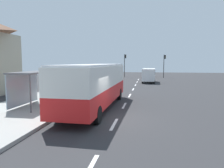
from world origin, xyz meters
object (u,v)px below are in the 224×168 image
recycling_bin_red (64,98)px  traffic_light_near_side (164,62)px  sedan_near (149,73)px  recycling_bin_blue (67,97)px  bus_shelter (30,80)px  white_van (149,74)px  bus (95,83)px  recycling_bin_yellow (71,95)px  traffic_light_far_side (125,62)px

recycling_bin_red → traffic_light_near_side: size_ratio=0.19×
sedan_near → recycling_bin_blue: size_ratio=4.70×
sedan_near → bus_shelter: bearing=-103.5°
sedan_near → bus_shelter: bus_shelter is taller
white_van → recycling_bin_blue: white_van is taller
bus → recycling_bin_red: bearing=177.0°
recycling_bin_red → white_van: bearing=72.8°
sedan_near → recycling_bin_yellow: bearing=-100.8°
sedan_near → recycling_bin_blue: bearing=-100.6°
recycling_bin_blue → traffic_light_near_side: size_ratio=0.19×
bus → white_van: (3.91, 20.85, -0.50)m
bus → white_van: 21.22m
bus → white_van: bus is taller
recycling_bin_red → traffic_light_far_side: size_ratio=0.18×
recycling_bin_blue → recycling_bin_red: bearing=-90.0°
recycling_bin_red → bus_shelter: (-2.21, -0.89, 1.44)m
recycling_bin_yellow → sedan_near: bearing=79.2°
recycling_bin_yellow → traffic_light_near_side: size_ratio=0.19×
bus → bus_shelter: (-4.70, -0.76, 0.25)m
sedan_near → bus_shelter: 37.28m
recycling_bin_red → traffic_light_far_side: (1.10, 32.67, 2.77)m
white_van → traffic_light_far_side: traffic_light_far_side is taller
traffic_light_far_side → recycling_bin_red: bearing=-91.9°
recycling_bin_blue → bus_shelter: bus_shelter is taller
recycling_bin_blue → recycling_bin_yellow: size_ratio=1.00×
bus → traffic_light_near_side: traffic_light_near_side is taller
bus → recycling_bin_blue: size_ratio=11.65×
white_van → traffic_light_far_side: bearing=113.9°
recycling_bin_red → bus_shelter: bus_shelter is taller
traffic_light_near_side → bus: bearing=-102.7°
traffic_light_far_side → bus_shelter: bearing=-95.6°
bus → sedan_near: 35.70m
white_van → traffic_light_near_side: 11.79m
bus → traffic_light_near_side: 32.83m
sedan_near → recycling_bin_red: size_ratio=4.70×
sedan_near → traffic_light_far_side: bearing=-153.7°
bus → white_van: bearing=79.4°
bus → recycling_bin_yellow: bus is taller
white_van → recycling_bin_yellow: 20.36m
traffic_light_far_side → bus_shelter: 33.74m
white_van → sedan_near: white_van is taller
bus → traffic_light_near_side: bearing=77.3°
traffic_light_near_side → traffic_light_far_side: 8.64m
white_van → traffic_light_far_side: 13.24m
bus → recycling_bin_yellow: 3.15m
traffic_light_near_side → bus_shelter: bearing=-110.0°
white_van → sedan_near: 14.62m
traffic_light_near_side → sedan_near: bearing=132.7°
bus → recycling_bin_red: (-2.49, 0.13, -1.19)m
bus → bus_shelter: bearing=-170.9°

